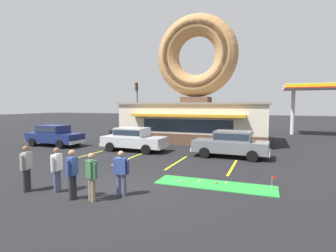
# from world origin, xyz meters

# --- Properties ---
(ground_plane) EXTENTS (160.00, 160.00, 0.00)m
(ground_plane) POSITION_xyz_m (0.00, 0.00, 0.00)
(ground_plane) COLOR black
(donut_shop_building) EXTENTS (12.30, 6.75, 10.96)m
(donut_shop_building) POSITION_xyz_m (-0.58, 13.94, 3.74)
(donut_shop_building) COLOR brown
(donut_shop_building) RESTS_ON ground
(putting_mat) EXTENTS (4.66, 1.31, 0.03)m
(putting_mat) POSITION_xyz_m (3.46, 1.65, 0.01)
(putting_mat) COLOR green
(putting_mat) RESTS_ON ground
(mini_donut_near_left) EXTENTS (0.13, 0.13, 0.04)m
(mini_donut_near_left) POSITION_xyz_m (3.49, 1.86, 0.05)
(mini_donut_near_left) COLOR brown
(mini_donut_near_left) RESTS_ON putting_mat
(mini_donut_near_right) EXTENTS (0.13, 0.13, 0.04)m
(mini_donut_near_right) POSITION_xyz_m (2.79, 1.84, 0.05)
(mini_donut_near_right) COLOR #E5C666
(mini_donut_near_right) RESTS_ON putting_mat
(mini_donut_mid_left) EXTENTS (0.13, 0.13, 0.04)m
(mini_donut_mid_left) POSITION_xyz_m (3.86, 1.99, 0.05)
(mini_donut_mid_left) COLOR #E5C666
(mini_donut_mid_left) RESTS_ON putting_mat
(mini_donut_mid_centre) EXTENTS (0.13, 0.13, 0.04)m
(mini_donut_mid_centre) POSITION_xyz_m (2.07, 1.61, 0.05)
(mini_donut_mid_centre) COLOR #D8667F
(mini_donut_mid_centre) RESTS_ON putting_mat
(golf_ball) EXTENTS (0.04, 0.04, 0.04)m
(golf_ball) POSITION_xyz_m (2.79, 1.62, 0.05)
(golf_ball) COLOR white
(golf_ball) RESTS_ON putting_mat
(putting_flag_pin) EXTENTS (0.13, 0.01, 0.55)m
(putting_flag_pin) POSITION_xyz_m (5.58, 1.66, 0.44)
(putting_flag_pin) COLOR silver
(putting_flag_pin) RESTS_ON putting_mat
(car_navy) EXTENTS (4.61, 2.07, 1.60)m
(car_navy) POSITION_xyz_m (-10.09, 7.26, 0.87)
(car_navy) COLOR navy
(car_navy) RESTS_ON ground
(car_silver) EXTENTS (4.60, 2.06, 1.60)m
(car_silver) POSITION_xyz_m (-3.27, 7.45, 0.87)
(car_silver) COLOR #B2B5BA
(car_silver) RESTS_ON ground
(car_grey) EXTENTS (4.62, 2.10, 1.60)m
(car_grey) POSITION_xyz_m (3.31, 7.59, 0.87)
(car_grey) COLOR slate
(car_grey) RESTS_ON ground
(pedestrian_blue_sweater_man) EXTENTS (0.59, 0.29, 1.58)m
(pedestrian_blue_sweater_man) POSITION_xyz_m (0.67, -0.71, 0.87)
(pedestrian_blue_sweater_man) COLOR #474C66
(pedestrian_blue_sweater_man) RESTS_ON ground
(pedestrian_hooded_kid) EXTENTS (0.54, 0.39, 1.59)m
(pedestrian_hooded_kid) POSITION_xyz_m (0.01, -1.46, 0.88)
(pedestrian_hooded_kid) COLOR #7F7056
(pedestrian_hooded_kid) RESTS_ON ground
(pedestrian_leather_jacket_man) EXTENTS (0.30, 0.59, 1.67)m
(pedestrian_leather_jacket_man) POSITION_xyz_m (-0.70, -1.55, 0.93)
(pedestrian_leather_jacket_man) COLOR #232328
(pedestrian_leather_jacket_man) RESTS_ON ground
(pedestrian_clipboard_woman) EXTENTS (0.34, 0.58, 1.68)m
(pedestrian_clipboard_woman) POSITION_xyz_m (-2.81, -1.50, 0.93)
(pedestrian_clipboard_woman) COLOR #232328
(pedestrian_clipboard_woman) RESTS_ON ground
(pedestrian_beanie_man) EXTENTS (0.31, 0.59, 1.62)m
(pedestrian_beanie_man) POSITION_xyz_m (-1.74, -1.15, 0.90)
(pedestrian_beanie_man) COLOR #474C66
(pedestrian_beanie_man) RESTS_ON ground
(trash_bin) EXTENTS (0.57, 0.57, 0.97)m
(trash_bin) POSITION_xyz_m (-7.52, 11.23, 0.50)
(trash_bin) COLOR #232833
(trash_bin) RESTS_ON ground
(traffic_light_pole) EXTENTS (0.28, 0.47, 5.80)m
(traffic_light_pole) POSITION_xyz_m (-8.86, 18.67, 3.71)
(traffic_light_pole) COLOR #595B60
(traffic_light_pole) RESTS_ON ground
(gas_station_canopy) EXTENTS (9.00, 4.46, 5.30)m
(gas_station_canopy) POSITION_xyz_m (11.31, 22.67, 4.86)
(gas_station_canopy) COLOR silver
(gas_station_canopy) RESTS_ON ground
(parking_stripe_far_left) EXTENTS (0.12, 3.60, 0.01)m
(parking_stripe_far_left) POSITION_xyz_m (-5.27, 5.00, 0.00)
(parking_stripe_far_left) COLOR yellow
(parking_stripe_far_left) RESTS_ON ground
(parking_stripe_left) EXTENTS (0.12, 3.60, 0.01)m
(parking_stripe_left) POSITION_xyz_m (-2.27, 5.00, 0.00)
(parking_stripe_left) COLOR yellow
(parking_stripe_left) RESTS_ON ground
(parking_stripe_mid_left) EXTENTS (0.12, 3.60, 0.01)m
(parking_stripe_mid_left) POSITION_xyz_m (0.73, 5.00, 0.00)
(parking_stripe_mid_left) COLOR yellow
(parking_stripe_mid_left) RESTS_ON ground
(parking_stripe_centre) EXTENTS (0.12, 3.60, 0.01)m
(parking_stripe_centre) POSITION_xyz_m (3.73, 5.00, 0.00)
(parking_stripe_centre) COLOR yellow
(parking_stripe_centre) RESTS_ON ground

